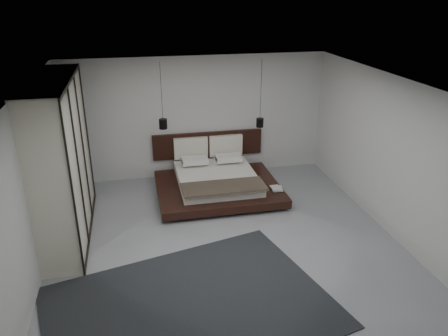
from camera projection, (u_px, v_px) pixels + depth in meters
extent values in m
plane|color=#94969C|center=(224.00, 238.00, 7.85)|extent=(6.00, 6.00, 0.00)
plane|color=white|center=(224.00, 83.00, 6.77)|extent=(6.00, 6.00, 0.00)
plane|color=silver|center=(196.00, 118.00, 10.02)|extent=(6.00, 0.00, 6.00)
plane|color=silver|center=(283.00, 273.00, 4.61)|extent=(6.00, 0.00, 6.00)
plane|color=silver|center=(34.00, 182.00, 6.73)|extent=(0.00, 6.00, 6.00)
plane|color=silver|center=(386.00, 153.00, 7.89)|extent=(0.00, 6.00, 6.00)
cube|color=black|center=(59.00, 138.00, 8.99)|extent=(0.05, 0.90, 2.60)
cube|color=black|center=(218.00, 193.00, 9.46)|extent=(2.03, 1.66, 0.07)
cube|color=black|center=(218.00, 188.00, 9.42)|extent=(2.59, 2.13, 0.17)
cube|color=white|center=(217.00, 178.00, 9.46)|extent=(1.66, 1.85, 0.20)
cube|color=black|center=(224.00, 187.00, 8.76)|extent=(1.68, 0.65, 0.05)
cube|color=white|center=(194.00, 161.00, 9.96)|extent=(0.57, 0.37, 0.11)
cube|color=white|center=(227.00, 158.00, 10.11)|extent=(0.57, 0.37, 0.11)
cube|color=white|center=(195.00, 160.00, 9.82)|extent=(0.57, 0.37, 0.11)
cube|color=white|center=(229.00, 158.00, 9.97)|extent=(0.57, 0.37, 0.11)
cube|color=black|center=(208.00, 144.00, 10.28)|extent=(2.59, 0.08, 0.60)
cube|color=silver|center=(191.00, 148.00, 10.13)|extent=(0.79, 0.10, 0.50)
cube|color=silver|center=(226.00, 145.00, 10.29)|extent=(0.79, 0.10, 0.50)
imported|color=#99724C|center=(272.00, 189.00, 9.17)|extent=(0.27, 0.33, 0.03)
imported|color=#99724C|center=(271.00, 188.00, 9.13)|extent=(0.21, 0.28, 0.02)
cylinder|color=black|center=(161.00, 91.00, 8.92)|extent=(0.01, 0.01, 1.19)
cylinder|color=black|center=(163.00, 124.00, 9.19)|extent=(0.17, 0.17, 0.21)
cylinder|color=#FFE0B2|center=(163.00, 128.00, 9.23)|extent=(0.13, 0.13, 0.01)
cylinder|color=black|center=(261.00, 89.00, 9.35)|extent=(0.01, 0.01, 1.30)
cylinder|color=black|center=(260.00, 123.00, 9.64)|extent=(0.16, 0.16, 0.20)
cylinder|color=#FFE0B2|center=(260.00, 126.00, 9.68)|extent=(0.12, 0.12, 0.01)
cube|color=silver|center=(61.00, 160.00, 7.52)|extent=(0.65, 2.83, 2.83)
cube|color=black|center=(71.00, 79.00, 7.05)|extent=(0.03, 2.83, 0.06)
cube|color=black|center=(91.00, 228.00, 8.12)|extent=(0.03, 2.83, 0.06)
cube|color=black|center=(73.00, 194.00, 6.31)|extent=(0.03, 0.05, 2.83)
cube|color=black|center=(79.00, 169.00, 7.16)|extent=(0.03, 0.05, 2.83)
cube|color=black|center=(84.00, 150.00, 8.01)|extent=(0.03, 0.05, 2.83)
cube|color=black|center=(87.00, 134.00, 8.86)|extent=(0.03, 0.05, 2.83)
cube|color=black|center=(190.00, 307.00, 6.15)|extent=(4.43, 3.62, 0.02)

